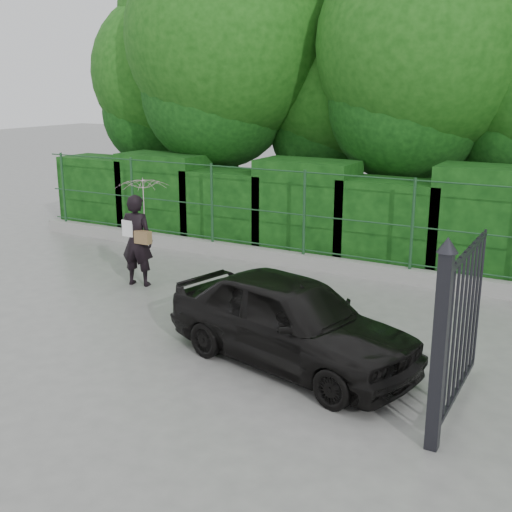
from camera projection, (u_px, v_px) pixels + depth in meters
The scene contains 8 objects.
ground at pixel (160, 334), 10.14m from camera, with size 80.00×80.00×0.00m, color gray.
kerb at pixel (286, 259), 13.89m from camera, with size 14.00×0.25×0.30m, color #9E9E99.
fence at pixel (296, 212), 13.51m from camera, with size 14.13×0.06×1.80m.
hedge at pixel (314, 211), 14.41m from camera, with size 14.20×1.20×2.27m.
trees at pixel (395, 48), 14.92m from camera, with size 17.10×6.15×8.08m.
gate at pixel (450, 332), 7.05m from camera, with size 0.22×2.33×2.36m.
woman at pixel (141, 216), 12.21m from camera, with size 1.01×1.01×2.12m.
car at pixel (291, 320), 8.91m from camera, with size 1.53×3.79×1.29m, color black.
Camera 1 is at (5.94, -7.52, 3.84)m, focal length 45.00 mm.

